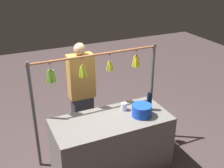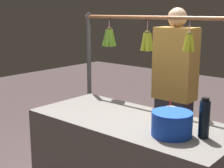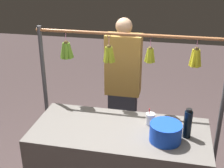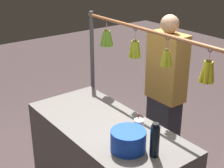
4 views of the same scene
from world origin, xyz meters
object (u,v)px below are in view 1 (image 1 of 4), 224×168
Objects in this scene: blue_bucket at (142,110)px; vendor_person at (82,95)px; drink_cup at (124,106)px; water_bottle at (149,101)px.

vendor_person is (0.53, -0.94, -0.08)m from blue_bucket.
drink_cup is 0.80m from vendor_person.
water_bottle reaches higher than drink_cup.
drink_cup is at bearing 118.52° from vendor_person.
drink_cup is at bearing -22.82° from water_bottle.
water_bottle is at bearing 130.23° from vendor_person.
vendor_person reaches higher than drink_cup.
drink_cup is (0.33, -0.14, -0.07)m from water_bottle.
water_bottle is 1.67× the size of drink_cup.
blue_bucket is 1.09m from vendor_person.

